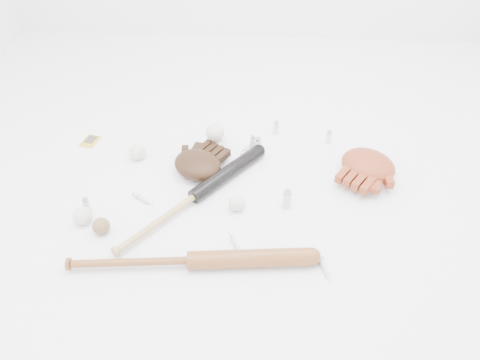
# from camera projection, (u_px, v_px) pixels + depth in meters

# --- Properties ---
(bat_dark) EXTENTS (0.59, 0.70, 0.06)m
(bat_dark) POSITION_uv_depth(u_px,v_px,m) (195.00, 196.00, 1.92)
(bat_dark) COLOR black
(bat_dark) RESTS_ON ground
(bat_wood) EXTENTS (0.93, 0.16, 0.07)m
(bat_wood) POSITION_uv_depth(u_px,v_px,m) (190.00, 260.00, 1.67)
(bat_wood) COLOR brown
(bat_wood) RESTS_ON ground
(glove_dark) EXTENTS (0.36, 0.36, 0.09)m
(glove_dark) POSITION_uv_depth(u_px,v_px,m) (198.00, 164.00, 2.04)
(glove_dark) COLOR black
(glove_dark) RESTS_ON ground
(glove_tan) EXTENTS (0.39, 0.39, 0.10)m
(glove_tan) POSITION_uv_depth(u_px,v_px,m) (368.00, 165.00, 2.03)
(glove_tan) COLOR maroon
(glove_tan) RESTS_ON ground
(trading_card) EXTENTS (0.09, 0.11, 0.01)m
(trading_card) POSITION_uv_depth(u_px,v_px,m) (90.00, 141.00, 2.23)
(trading_card) COLOR gold
(trading_card) RESTS_ON ground
(pedestal) EXTENTS (0.10, 0.10, 0.04)m
(pedestal) POSITION_uv_depth(u_px,v_px,m) (216.00, 143.00, 2.19)
(pedestal) COLOR white
(pedestal) RESTS_ON ground
(baseball_on_pedestal) EXTENTS (0.09, 0.09, 0.09)m
(baseball_on_pedestal) POSITION_uv_depth(u_px,v_px,m) (215.00, 132.00, 2.15)
(baseball_on_pedestal) COLOR beige
(baseball_on_pedestal) RESTS_ON pedestal
(baseball_left) EXTENTS (0.08, 0.08, 0.08)m
(baseball_left) POSITION_uv_depth(u_px,v_px,m) (83.00, 215.00, 1.83)
(baseball_left) COLOR beige
(baseball_left) RESTS_ON ground
(baseball_upper) EXTENTS (0.08, 0.08, 0.08)m
(baseball_upper) POSITION_uv_depth(u_px,v_px,m) (138.00, 152.00, 2.12)
(baseball_upper) COLOR beige
(baseball_upper) RESTS_ON ground
(baseball_mid) EXTENTS (0.07, 0.07, 0.07)m
(baseball_mid) POSITION_uv_depth(u_px,v_px,m) (237.00, 203.00, 1.89)
(baseball_mid) COLOR beige
(baseball_mid) RESTS_ON ground
(baseball_aged) EXTENTS (0.07, 0.07, 0.07)m
(baseball_aged) POSITION_uv_depth(u_px,v_px,m) (101.00, 226.00, 1.79)
(baseball_aged) COLOR brown
(baseball_aged) RESTS_ON ground
(syringe_0) EXTENTS (0.12, 0.09, 0.02)m
(syringe_0) POSITION_uv_depth(u_px,v_px,m) (143.00, 199.00, 1.94)
(syringe_0) COLOR #ADBCC6
(syringe_0) RESTS_ON ground
(syringe_1) EXTENTS (0.09, 0.14, 0.02)m
(syringe_1) POSITION_uv_depth(u_px,v_px,m) (236.00, 245.00, 1.76)
(syringe_1) COLOR #ADBCC6
(syringe_1) RESTS_ON ground
(syringe_2) EXTENTS (0.09, 0.16, 0.02)m
(syringe_2) POSITION_uv_depth(u_px,v_px,m) (249.00, 147.00, 2.19)
(syringe_2) COLOR #ADBCC6
(syringe_2) RESTS_ON ground
(syringe_3) EXTENTS (0.07, 0.16, 0.02)m
(syringe_3) POSITION_uv_depth(u_px,v_px,m) (324.00, 267.00, 1.68)
(syringe_3) COLOR #ADBCC6
(syringe_3) RESTS_ON ground
(vial_0) EXTENTS (0.03, 0.03, 0.07)m
(vial_0) POSITION_uv_depth(u_px,v_px,m) (253.00, 142.00, 2.18)
(vial_0) COLOR silver
(vial_0) RESTS_ON ground
(vial_1) EXTENTS (0.03, 0.03, 0.07)m
(vial_1) POSITION_uv_depth(u_px,v_px,m) (329.00, 137.00, 2.21)
(vial_1) COLOR silver
(vial_1) RESTS_ON ground
(vial_2) EXTENTS (0.03, 0.03, 0.08)m
(vial_2) POSITION_uv_depth(u_px,v_px,m) (258.00, 145.00, 2.15)
(vial_2) COLOR silver
(vial_2) RESTS_ON ground
(vial_3) EXTENTS (0.04, 0.04, 0.09)m
(vial_3) POSITION_uv_depth(u_px,v_px,m) (287.00, 199.00, 1.89)
(vial_3) COLOR silver
(vial_3) RESTS_ON ground
(vial_4) EXTENTS (0.03, 0.03, 0.07)m
(vial_4) POSITION_uv_depth(u_px,v_px,m) (87.00, 205.00, 1.87)
(vial_4) COLOR silver
(vial_4) RESTS_ON ground
(vial_5) EXTENTS (0.03, 0.03, 0.07)m
(vial_5) POSITION_uv_depth(u_px,v_px,m) (276.00, 127.00, 2.26)
(vial_5) COLOR silver
(vial_5) RESTS_ON ground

